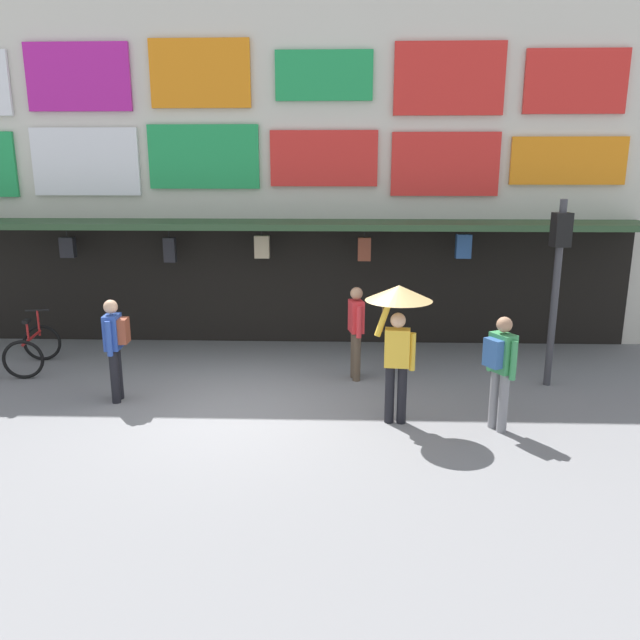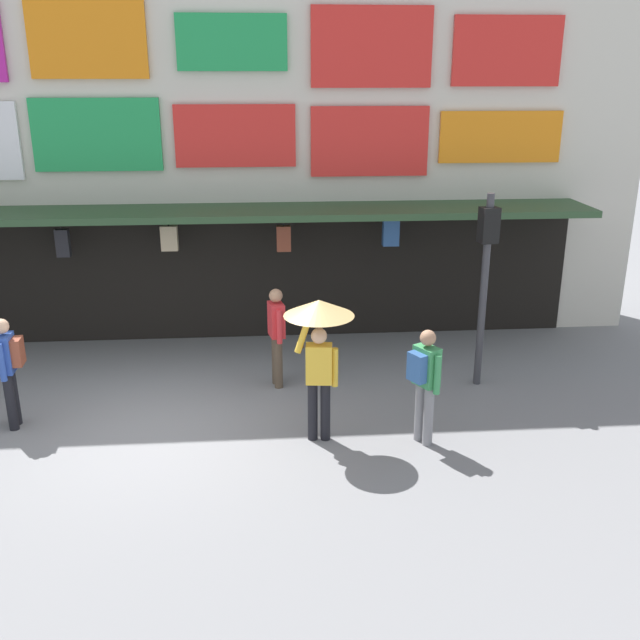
# 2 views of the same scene
# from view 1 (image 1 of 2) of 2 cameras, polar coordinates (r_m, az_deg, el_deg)

# --- Properties ---
(ground_plane) EXTENTS (80.00, 80.00, 0.00)m
(ground_plane) POSITION_cam_1_polar(r_m,az_deg,el_deg) (9.73, -7.67, -8.38)
(ground_plane) COLOR slate
(shopfront) EXTENTS (18.00, 2.60, 8.00)m
(shopfront) POSITION_cam_1_polar(r_m,az_deg,el_deg) (13.53, -4.97, 15.12)
(shopfront) COLOR beige
(shopfront) RESTS_ON ground
(traffic_light_far) EXTENTS (0.31, 0.34, 3.20)m
(traffic_light_far) POSITION_cam_1_polar(r_m,az_deg,el_deg) (10.97, 21.33, 4.94)
(traffic_light_far) COLOR #38383D
(traffic_light_far) RESTS_ON ground
(bicycle_parked) EXTENTS (0.90, 1.26, 1.05)m
(bicycle_parked) POSITION_cam_1_polar(r_m,az_deg,el_deg) (12.65, -25.24, -2.46)
(bicycle_parked) COLOR black
(bicycle_parked) RESTS_ON ground
(pedestrian_in_white) EXTENTS (0.46, 0.48, 1.68)m
(pedestrian_in_white) POSITION_cam_1_polar(r_m,az_deg,el_deg) (9.00, 16.48, -4.05)
(pedestrian_in_white) COLOR gray
(pedestrian_in_white) RESTS_ON ground
(pedestrian_in_green) EXTENTS (0.37, 0.53, 1.68)m
(pedestrian_in_green) POSITION_cam_1_polar(r_m,az_deg,el_deg) (10.26, -18.60, -2.01)
(pedestrian_in_green) COLOR black
(pedestrian_in_green) RESTS_ON ground
(pedestrian_in_black) EXTENTS (0.29, 0.52, 1.68)m
(pedestrian_in_black) POSITION_cam_1_polar(r_m,az_deg,el_deg) (10.77, 3.38, -0.75)
(pedestrian_in_black) COLOR brown
(pedestrian_in_black) RESTS_ON ground
(pedestrian_with_umbrella) EXTENTS (0.96, 0.96, 2.08)m
(pedestrian_with_umbrella) POSITION_cam_1_polar(r_m,az_deg,el_deg) (8.78, 7.32, 0.43)
(pedestrian_with_umbrella) COLOR black
(pedestrian_with_umbrella) RESTS_ON ground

